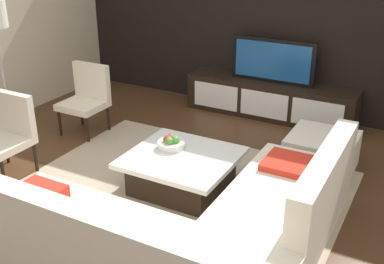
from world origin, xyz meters
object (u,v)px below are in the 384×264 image
(television, at_px, (273,61))
(fruit_bowl, at_px, (171,143))
(sectional_couch, at_px, (192,233))
(coffee_table, at_px, (182,171))
(accent_chair_near, at_px, (7,130))
(accent_chair_far, at_px, (87,95))
(media_console, at_px, (270,99))
(ottoman, at_px, (321,153))

(television, distance_m, fruit_bowl, 2.24)
(sectional_couch, xyz_separation_m, fruit_bowl, (-0.81, 1.05, 0.15))
(coffee_table, relative_size, accent_chair_near, 1.21)
(television, height_order, accent_chair_far, television)
(media_console, relative_size, accent_chair_near, 2.69)
(accent_chair_near, distance_m, ottoman, 3.36)
(ottoman, bearing_deg, media_console, 130.32)
(sectional_couch, bearing_deg, accent_chair_near, 170.59)
(sectional_couch, relative_size, fruit_bowl, 8.76)
(media_console, xyz_separation_m, accent_chair_near, (-1.89, -2.85, 0.24))
(television, distance_m, ottoman, 1.69)
(coffee_table, bearing_deg, accent_chair_near, -162.89)
(accent_chair_near, distance_m, fruit_bowl, 1.74)
(media_console, bearing_deg, sectional_couch, -80.74)
(television, xyz_separation_m, ottoman, (1.03, -1.21, -0.60))
(accent_chair_near, bearing_deg, fruit_bowl, 25.86)
(sectional_couch, relative_size, accent_chair_near, 2.82)
(television, bearing_deg, accent_chair_near, -123.61)
(media_console, xyz_separation_m, fruit_bowl, (-0.28, -2.20, 0.19))
(media_console, xyz_separation_m, television, (0.00, 0.00, 0.55))
(sectional_couch, height_order, accent_chair_near, accent_chair_near)
(sectional_couch, bearing_deg, accent_chair_far, 145.30)
(coffee_table, distance_m, ottoman, 1.57)
(media_console, height_order, accent_chair_near, accent_chair_near)
(ottoman, relative_size, fruit_bowl, 2.50)
(sectional_couch, bearing_deg, television, 99.26)
(media_console, distance_m, television, 0.55)
(television, xyz_separation_m, coffee_table, (-0.10, -2.30, -0.59))
(television, xyz_separation_m, fruit_bowl, (-0.28, -2.20, -0.36))
(coffee_table, xyz_separation_m, accent_chair_far, (-1.79, 0.72, 0.29))
(television, relative_size, accent_chair_near, 1.33)
(sectional_couch, distance_m, accent_chair_near, 2.47)
(ottoman, height_order, fruit_bowl, fruit_bowl)
(sectional_couch, distance_m, coffee_table, 1.15)
(television, height_order, fruit_bowl, television)
(media_console, relative_size, ottoman, 3.34)
(television, xyz_separation_m, sectional_couch, (0.53, -3.25, -0.51))
(television, distance_m, accent_chair_near, 3.43)
(coffee_table, bearing_deg, media_console, 87.51)
(sectional_couch, bearing_deg, ottoman, 76.34)
(accent_chair_far, bearing_deg, media_console, 28.66)
(coffee_table, xyz_separation_m, ottoman, (1.13, 1.09, -0.00))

